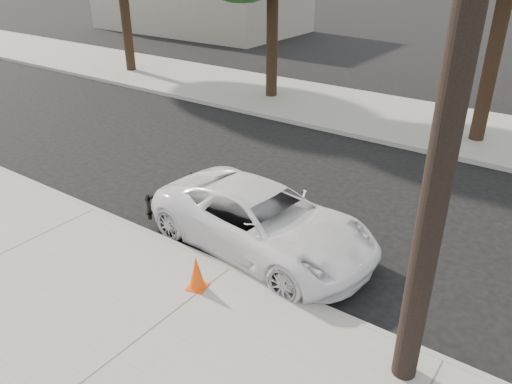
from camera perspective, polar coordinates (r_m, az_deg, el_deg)
ground at (r=11.11m, az=3.88°, el=-4.08°), size 120.00×120.00×0.00m
near_sidewalk at (r=8.40m, az=-12.47°, el=-15.87°), size 90.00×4.40×0.15m
far_sidewalk at (r=18.28m, az=18.26°, el=7.50°), size 90.00×5.00×0.15m
curb_near at (r=9.62m, az=-2.83°, el=-8.92°), size 90.00×0.12×0.16m
utility_pole at (r=5.73m, az=22.48°, el=15.00°), size 1.40×0.34×9.00m
police_cruiser at (r=10.01m, az=0.81°, el=-3.29°), size 5.03×2.71×1.34m
traffic_cone at (r=8.94m, az=-6.81°, el=-9.16°), size 0.40×0.40×0.65m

